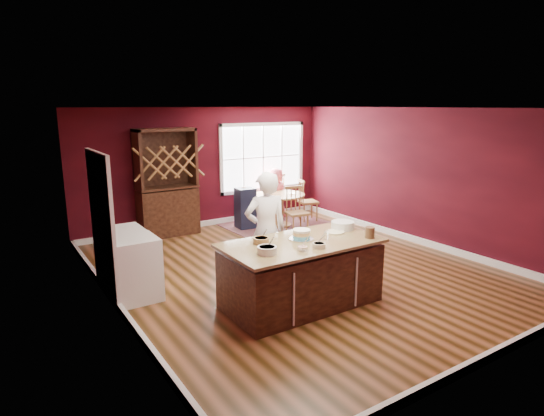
% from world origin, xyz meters
% --- Properties ---
extents(room_shell, '(7.00, 7.00, 7.00)m').
position_xyz_m(room_shell, '(0.00, 0.00, 1.35)').
color(room_shell, brown).
rests_on(room_shell, ground).
extents(window, '(2.36, 0.10, 1.66)m').
position_xyz_m(window, '(1.50, 3.47, 1.50)').
color(window, white).
rests_on(window, room_shell).
extents(doorway, '(0.08, 1.26, 2.13)m').
position_xyz_m(doorway, '(-2.97, 0.60, 1.02)').
color(doorway, white).
rests_on(doorway, room_shell).
extents(kitchen_island, '(2.19, 1.15, 0.92)m').
position_xyz_m(kitchen_island, '(-0.75, -1.15, 0.44)').
color(kitchen_island, black).
rests_on(kitchen_island, ground).
extents(dining_table, '(1.16, 1.16, 0.75)m').
position_xyz_m(dining_table, '(1.38, 2.55, 0.53)').
color(dining_table, olive).
rests_on(dining_table, ground).
extents(baker, '(0.74, 0.57, 1.80)m').
position_xyz_m(baker, '(-0.85, -0.38, 0.90)').
color(baker, white).
rests_on(baker, ground).
extents(layer_cake, '(0.35, 0.35, 0.14)m').
position_xyz_m(layer_cake, '(-0.69, -1.06, 0.99)').
color(layer_cake, white).
rests_on(layer_cake, kitchen_island).
extents(bowl_blue, '(0.25, 0.25, 0.10)m').
position_xyz_m(bowl_blue, '(-1.43, -1.34, 0.97)').
color(bowl_blue, silver).
rests_on(bowl_blue, kitchen_island).
extents(bowl_yellow, '(0.21, 0.21, 0.08)m').
position_xyz_m(bowl_yellow, '(-1.26, -0.92, 0.96)').
color(bowl_yellow, '#96663D').
rests_on(bowl_yellow, kitchen_island).
extents(bowl_pink, '(0.15, 0.15, 0.05)m').
position_xyz_m(bowl_pink, '(-0.97, -1.47, 0.95)').
color(bowl_pink, silver).
rests_on(bowl_pink, kitchen_island).
extents(bowl_olive, '(0.17, 0.17, 0.06)m').
position_xyz_m(bowl_olive, '(-0.73, -1.50, 0.95)').
color(bowl_olive, beige).
rests_on(bowl_olive, kitchen_island).
extents(drinking_glass, '(0.07, 0.07, 0.13)m').
position_xyz_m(drinking_glass, '(-0.41, -1.26, 0.99)').
color(drinking_glass, silver).
rests_on(drinking_glass, kitchen_island).
extents(dinner_plate, '(0.27, 0.27, 0.02)m').
position_xyz_m(dinner_plate, '(-0.08, -1.06, 0.93)').
color(dinner_plate, beige).
rests_on(dinner_plate, kitchen_island).
extents(white_tub, '(0.34, 0.34, 0.12)m').
position_xyz_m(white_tub, '(0.15, -0.97, 0.98)').
color(white_tub, white).
rests_on(white_tub, kitchen_island).
extents(stoneware_crock, '(0.13, 0.13, 0.16)m').
position_xyz_m(stoneware_crock, '(0.15, -1.54, 1.00)').
color(stoneware_crock, brown).
rests_on(stoneware_crock, kitchen_island).
extents(rug, '(2.42, 1.89, 0.01)m').
position_xyz_m(rug, '(1.38, 2.55, 0.01)').
color(rug, brown).
rests_on(rug, ground).
extents(chair_east, '(0.51, 0.52, 1.02)m').
position_xyz_m(chair_east, '(2.22, 2.57, 0.51)').
color(chair_east, brown).
rests_on(chair_east, ground).
extents(chair_south, '(0.51, 0.49, 1.06)m').
position_xyz_m(chair_south, '(1.27, 1.71, 0.53)').
color(chair_south, '#975F32').
rests_on(chair_south, ground).
extents(chair_north, '(0.61, 0.60, 1.10)m').
position_xyz_m(chair_north, '(1.74, 3.36, 0.55)').
color(chair_north, '#905B24').
rests_on(chair_north, ground).
extents(seated_woman, '(0.66, 0.47, 1.27)m').
position_xyz_m(seated_woman, '(1.63, 3.06, 0.63)').
color(seated_woman, '#EC5F6F').
rests_on(seated_woman, ground).
extents(high_chair, '(0.42, 0.42, 0.97)m').
position_xyz_m(high_chair, '(0.61, 2.80, 0.48)').
color(high_chair, '#212946').
rests_on(high_chair, ground).
extents(toddler, '(0.18, 0.14, 0.26)m').
position_xyz_m(toddler, '(0.63, 2.90, 0.81)').
color(toddler, '#8CA5BF').
rests_on(toddler, high_chair).
extents(table_plate, '(0.19, 0.19, 0.01)m').
position_xyz_m(table_plate, '(1.64, 2.41, 0.76)').
color(table_plate, beige).
rests_on(table_plate, dining_table).
extents(table_cup, '(0.13, 0.13, 0.10)m').
position_xyz_m(table_cup, '(1.18, 2.73, 0.80)').
color(table_cup, silver).
rests_on(table_cup, dining_table).
extents(hutch, '(1.24, 0.52, 2.28)m').
position_xyz_m(hutch, '(-1.05, 3.22, 1.14)').
color(hutch, black).
rests_on(hutch, ground).
extents(washer, '(0.63, 0.61, 0.92)m').
position_xyz_m(washer, '(-2.64, 0.28, 0.46)').
color(washer, silver).
rests_on(washer, ground).
extents(dryer, '(0.63, 0.60, 0.91)m').
position_xyz_m(dryer, '(-2.64, 0.92, 0.45)').
color(dryer, white).
rests_on(dryer, ground).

